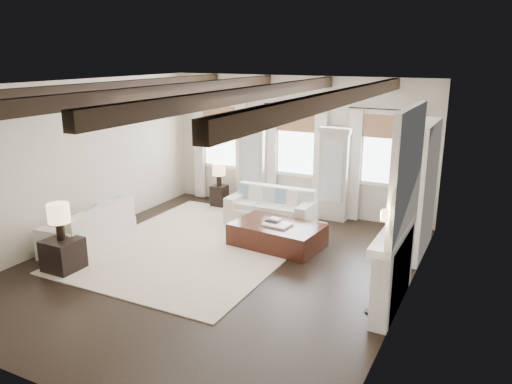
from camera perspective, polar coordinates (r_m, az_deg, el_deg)
The scene contains 15 objects.
ground at distance 9.07m, azimuth -4.68°, elevation -8.47°, with size 7.50×7.50×0.00m, color black.
room_shell at distance 8.90m, azimuth 2.20°, elevation 3.91°, with size 6.54×7.54×3.22m.
area_rug at distance 10.04m, azimuth -6.64°, elevation -6.03°, with size 3.73×4.89×0.02m, color beige.
sofa_back at distance 11.06m, azimuth 1.80°, elevation -2.06°, with size 1.93×0.90×0.82m.
sofa_left at distance 10.35m, azimuth -18.33°, elevation -4.12°, with size 1.06×2.02×0.83m.
ottoman at distance 9.89m, azimuth 2.44°, elevation -4.93°, with size 1.73×1.08×0.45m, color black.
tray at distance 9.73m, azimuth 2.48°, elevation -3.73°, with size 0.50×0.38×0.04m, color white.
book_lower at distance 9.82m, azimuth 1.94°, elevation -3.28°, with size 0.26×0.20×0.04m, color #262628.
book_upper at distance 9.81m, azimuth 2.21°, elevation -3.09°, with size 0.22×0.17×0.03m, color beige.
side_table_front at distance 9.42m, azimuth -21.18°, elevation -6.70°, with size 0.57×0.57×0.57m, color black.
lamp_front at distance 9.18m, azimuth -21.62°, elevation -2.49°, with size 0.38×0.38×0.65m.
side_table_back at distance 12.43m, azimuth -4.21°, elevation -0.43°, with size 0.35×0.35×0.53m, color black.
lamp_back at distance 12.27m, azimuth -4.26°, elevation 2.43°, with size 0.32×0.32×0.55m.
candlestick_near at distance 7.61m, azimuth 13.09°, elevation -10.91°, with size 0.17×0.17×0.85m.
candlestick_far at distance 8.13m, azimuth 14.12°, elevation -9.19°, with size 0.17×0.17×0.84m.
Camera 1 is at (4.39, -7.02, 3.70)m, focal length 35.00 mm.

